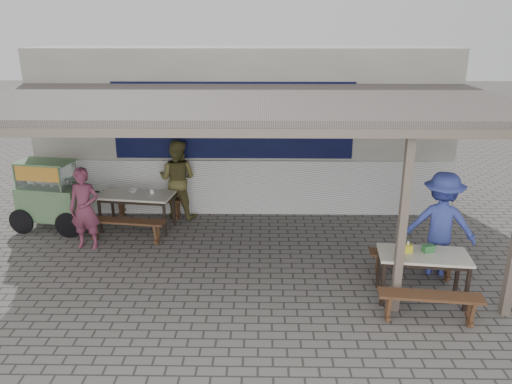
{
  "coord_description": "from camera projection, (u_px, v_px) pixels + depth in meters",
  "views": [
    {
      "loc": [
        0.43,
        -7.29,
        3.96
      ],
      "look_at": [
        0.3,
        0.9,
        1.19
      ],
      "focal_mm": 35.0,
      "sensor_mm": 36.0,
      "label": 1
    }
  ],
  "objects": [
    {
      "name": "bench_right_wall",
      "position": [
        413.0,
        260.0,
        8.08
      ],
      "size": [
        1.43,
        0.43,
        0.45
      ],
      "rotation": [
        0.0,
        0.0,
        -0.11
      ],
      "color": "brown",
      "rests_on": "ground"
    },
    {
      "name": "ground",
      "position": [
        237.0,
        278.0,
        8.18
      ],
      "size": [
        60.0,
        60.0,
        0.0
      ],
      "primitive_type": "plane",
      "color": "#5E5B55",
      "rests_on": "ground"
    },
    {
      "name": "vendor_cart",
      "position": [
        50.0,
        193.0,
        9.9
      ],
      "size": [
        1.84,
        0.91,
        1.43
      ],
      "rotation": [
        0.0,
        0.0,
        -0.17
      ],
      "color": "#688A5C",
      "rests_on": "ground"
    },
    {
      "name": "condiment_jar",
      "position": [
        152.0,
        191.0,
        9.93
      ],
      "size": [
        0.08,
        0.08,
        0.09
      ],
      "primitive_type": "cylinder",
      "color": "white",
      "rests_on": "table_left"
    },
    {
      "name": "bench_left_street",
      "position": [
        125.0,
        225.0,
        9.44
      ],
      "size": [
        1.57,
        0.49,
        0.45
      ],
      "rotation": [
        0.0,
        0.0,
        -0.14
      ],
      "color": "brown",
      "rests_on": "ground"
    },
    {
      "name": "bench_right_street",
      "position": [
        430.0,
        302.0,
        6.85
      ],
      "size": [
        1.43,
        0.43,
        0.45
      ],
      "rotation": [
        0.0,
        0.0,
        -0.11
      ],
      "color": "brown",
      "rests_on": "ground"
    },
    {
      "name": "patron_right_table",
      "position": [
        441.0,
        224.0,
        8.11
      ],
      "size": [
        1.27,
        0.94,
        1.75
      ],
      "primitive_type": "imported",
      "rotation": [
        0.0,
        0.0,
        2.86
      ],
      "color": "#3A49A8",
      "rests_on": "ground"
    },
    {
      "name": "back_wall",
      "position": [
        244.0,
        131.0,
        11.02
      ],
      "size": [
        9.0,
        1.28,
        3.5
      ],
      "color": "beige",
      "rests_on": "ground"
    },
    {
      "name": "warung_roof",
      "position": [
        239.0,
        104.0,
        8.16
      ],
      "size": [
        9.0,
        4.21,
        2.81
      ],
      "color": "#5E5350",
      "rests_on": "ground"
    },
    {
      "name": "table_right",
      "position": [
        423.0,
        259.0,
        7.36
      ],
      "size": [
        1.37,
        0.79,
        0.75
      ],
      "rotation": [
        0.0,
        0.0,
        -0.11
      ],
      "color": "beige",
      "rests_on": "ground"
    },
    {
      "name": "patron_wall_side",
      "position": [
        177.0,
        179.0,
        10.54
      ],
      "size": [
        0.95,
        0.82,
        1.69
      ],
      "primitive_type": "imported",
      "rotation": [
        0.0,
        0.0,
        2.9
      ],
      "color": "brown",
      "rests_on": "ground"
    },
    {
      "name": "donation_box",
      "position": [
        428.0,
        249.0,
        7.38
      ],
      "size": [
        0.19,
        0.15,
        0.11
      ],
      "primitive_type": "cube",
      "rotation": [
        0.0,
        0.0,
        0.24
      ],
      "color": "#316F39",
      "rests_on": "table_right"
    },
    {
      "name": "condiment_bowl",
      "position": [
        133.0,
        190.0,
        10.05
      ],
      "size": [
        0.19,
        0.19,
        0.04
      ],
      "primitive_type": "imported",
      "rotation": [
        0.0,
        0.0,
        -0.07
      ],
      "color": "silver",
      "rests_on": "table_left"
    },
    {
      "name": "tissue_box",
      "position": [
        408.0,
        248.0,
        7.37
      ],
      "size": [
        0.13,
        0.13,
        0.12
      ],
      "primitive_type": "cube",
      "rotation": [
        0.0,
        0.0,
        0.05
      ],
      "color": "gold",
      "rests_on": "table_right"
    },
    {
      "name": "patron_street_side",
      "position": [
        85.0,
        209.0,
        9.09
      ],
      "size": [
        0.58,
        0.4,
        1.53
      ],
      "primitive_type": "imported",
      "rotation": [
        0.0,
        0.0,
        -0.06
      ],
      "color": "brown",
      "rests_on": "ground"
    },
    {
      "name": "table_left",
      "position": [
        136.0,
        198.0,
        9.93
      ],
      "size": [
        1.53,
        0.89,
        0.75
      ],
      "rotation": [
        0.0,
        0.0,
        -0.14
      ],
      "color": "beige",
      "rests_on": "ground"
    },
    {
      "name": "bench_left_wall",
      "position": [
        149.0,
        203.0,
        10.64
      ],
      "size": [
        1.57,
        0.49,
        0.45
      ],
      "rotation": [
        0.0,
        0.0,
        -0.14
      ],
      "color": "brown",
      "rests_on": "ground"
    }
  ]
}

